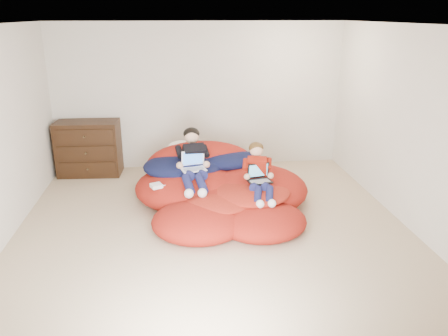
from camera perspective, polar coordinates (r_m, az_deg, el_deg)
room_shell at (r=5.61m, az=-1.48°, el=-5.72°), size 5.10×5.10×2.77m
dresser at (r=7.73m, az=-17.22°, el=2.49°), size 1.05×0.60×0.92m
beanbag_pile at (r=6.24m, az=-0.70°, el=-2.66°), size 2.50×2.38×0.86m
cream_pillow at (r=6.79m, az=-5.62°, el=2.39°), size 0.46×0.29×0.29m
older_boy at (r=6.15m, az=-4.09°, el=1.22°), size 0.38×1.10×0.70m
younger_boy at (r=5.88m, az=4.55°, el=-0.44°), size 0.34×0.89×0.64m
laptop_white at (r=6.09m, az=-4.04°, el=0.49°), size 0.37×0.34×0.24m
laptop_black at (r=5.86m, az=4.61°, el=-1.11°), size 0.34×0.31×0.23m
power_adapter at (r=5.95m, az=-8.83°, el=-2.31°), size 0.19×0.19×0.05m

